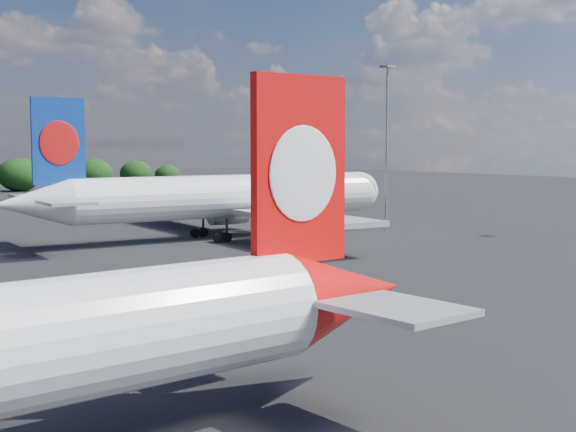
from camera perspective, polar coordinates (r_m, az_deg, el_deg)
china_southern_airliner at (r=103.00m, az=-5.09°, el=1.29°), size 53.70×51.12×17.51m
floodlight_mast_near at (r=113.93m, az=7.05°, el=6.45°), size 1.60×1.60×23.16m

